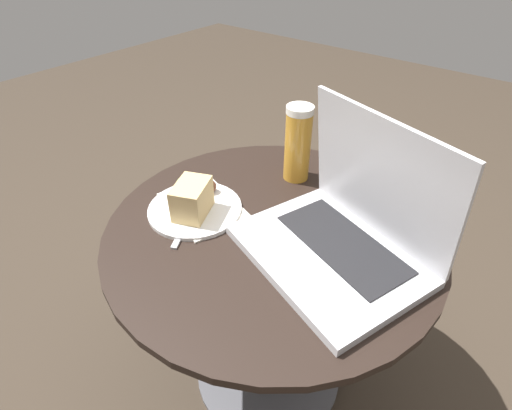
% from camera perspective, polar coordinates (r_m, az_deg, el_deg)
% --- Properties ---
extents(ground_plane, '(6.00, 6.00, 0.00)m').
position_cam_1_polar(ground_plane, '(1.24, 1.74, -22.50)').
color(ground_plane, '#382D23').
extents(table, '(0.69, 0.69, 0.54)m').
position_cam_1_polar(table, '(0.93, 2.17, -10.49)').
color(table, '#515156').
rests_on(table, ground_plane).
extents(napkin, '(0.23, 0.19, 0.00)m').
position_cam_1_polar(napkin, '(0.88, -7.54, -0.18)').
color(napkin, silver).
rests_on(napkin, table).
extents(laptop, '(0.39, 0.34, 0.26)m').
position_cam_1_polar(laptop, '(0.75, 12.56, -3.47)').
color(laptop, silver).
rests_on(laptop, table).
extents(beer_glass, '(0.06, 0.06, 0.18)m').
position_cam_1_polar(beer_glass, '(0.93, 5.99, 8.73)').
color(beer_glass, gold).
rests_on(beer_glass, table).
extents(snack_plate, '(0.20, 0.20, 0.08)m').
position_cam_1_polar(snack_plate, '(0.85, -8.91, 0.37)').
color(snack_plate, white).
rests_on(snack_plate, table).
extents(fork, '(0.10, 0.16, 0.00)m').
position_cam_1_polar(fork, '(0.85, -9.48, -1.74)').
color(fork, '#B2B2B7').
rests_on(fork, table).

